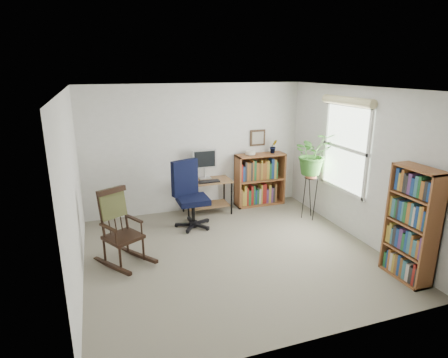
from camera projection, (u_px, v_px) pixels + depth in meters
name	position (u px, v px, depth m)	size (l,w,h in m)	color
floor	(233.00, 254.00, 5.58)	(4.20, 4.00, 0.00)	gray
ceiling	(234.00, 89.00, 4.90)	(4.20, 4.00, 0.00)	silver
wall_back	(196.00, 149.00, 7.05)	(4.20, 0.00, 2.40)	silver
wall_front	(310.00, 233.00, 3.43)	(4.20, 0.00, 2.40)	silver
wall_left	(73.00, 192.00, 4.58)	(0.00, 4.00, 2.40)	silver
wall_right	(358.00, 164.00, 5.90)	(0.00, 4.00, 2.40)	silver
window	(345.00, 148.00, 6.10)	(0.12, 1.20, 1.50)	silver
desk	(207.00, 197.00, 7.06)	(0.90, 0.50, 0.65)	brown
monitor	(205.00, 164.00, 7.02)	(0.46, 0.16, 0.56)	#B2B3B7
keyboard	(209.00, 181.00, 6.86)	(0.40, 0.15, 0.03)	black
office_chair	(193.00, 195.00, 6.36)	(0.64, 0.64, 1.17)	black
rocking_chair	(122.00, 227.00, 5.17)	(0.56, 0.94, 1.09)	black
low_bookshelf	(260.00, 179.00, 7.47)	(0.99, 0.33, 1.04)	brown
tall_bookshelf	(412.00, 225.00, 4.75)	(0.28, 0.66, 1.50)	brown
plant_stand	(310.00, 195.00, 6.78)	(0.25, 0.25, 0.91)	black
spider_plant	(314.00, 133.00, 6.46)	(1.69, 1.88, 1.46)	#326A25
potted_plant_small	(273.00, 150.00, 7.41)	(0.13, 0.24, 0.11)	#326A25
framed_picture	(258.00, 138.00, 7.38)	(0.32, 0.04, 0.32)	black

